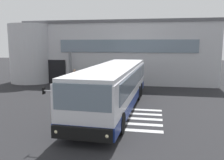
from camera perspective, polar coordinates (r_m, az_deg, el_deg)
name	(u,v)px	position (r m, az deg, el deg)	size (l,w,h in m)	color
ground_plane	(103,99)	(17.68, -2.20, -4.57)	(80.00, 90.00, 0.02)	#232326
bay_paint_stripes	(122,118)	(13.35, 2.35, -8.96)	(4.40, 3.96, 0.01)	silver
terminal_building	(118,51)	(28.74, 1.47, 6.90)	(20.95, 13.80, 6.29)	#B7B7BC
entry_support_column	(70,68)	(23.79, -9.91, 2.73)	(0.28, 0.28, 3.24)	slate
bus_main_foreground	(114,88)	(14.83, 0.53, -1.85)	(3.49, 12.12, 2.70)	silver
passenger_near_column	(75,77)	(22.61, -8.82, 0.77)	(0.52, 0.51, 1.68)	#1E2338
passenger_by_doorway	(89,76)	(22.99, -5.49, 0.88)	(0.38, 0.52, 1.68)	#4C4233
safety_bollard_yellow	(121,85)	(20.92, 2.18, -1.20)	(0.18, 0.18, 0.90)	yellow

